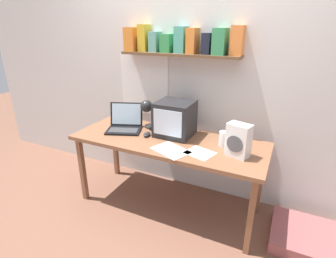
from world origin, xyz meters
TOP-DOWN VIEW (x-y plane):
  - ground_plane at (0.00, 0.00)m, footprint 12.00×12.00m
  - back_wall at (-0.00, 0.46)m, footprint 5.60×0.24m
  - corner_desk at (0.00, 0.00)m, footprint 1.76×0.67m
  - crt_monitor at (0.01, 0.12)m, footprint 0.33×0.32m
  - laptop at (-0.50, 0.05)m, footprint 0.41×0.39m
  - desk_lamp at (-0.30, 0.15)m, footprint 0.15×0.20m
  - juice_glass at (0.48, 0.08)m, footprint 0.08×0.08m
  - space_heater at (0.63, -0.06)m, footprint 0.20×0.16m
  - computer_mouse at (-0.21, -0.02)m, footprint 0.08×0.11m
  - open_notebook at (0.35, -0.14)m, footprint 0.26×0.24m
  - loose_paper_near_laptop at (0.12, -0.20)m, footprint 0.36×0.31m
  - floor_cushion at (1.23, 0.04)m, footprint 0.52×0.52m

SIDE VIEW (x-z plane):
  - ground_plane at x=0.00m, z-range 0.00..0.00m
  - floor_cushion at x=1.23m, z-range 0.00..0.10m
  - corner_desk at x=0.00m, z-range 0.30..1.02m
  - open_notebook at x=0.35m, z-range 0.72..0.72m
  - loose_paper_near_laptop at x=0.12m, z-range 0.72..0.72m
  - computer_mouse at x=-0.21m, z-range 0.72..0.75m
  - juice_glass at x=0.48m, z-range 0.71..0.84m
  - laptop at x=-0.50m, z-range 0.66..0.90m
  - space_heater at x=0.63m, z-range 0.72..0.98m
  - crt_monitor at x=0.01m, z-range 0.72..1.04m
  - desk_lamp at x=-0.30m, z-range 0.77..1.06m
  - back_wall at x=0.00m, z-range 0.01..2.61m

